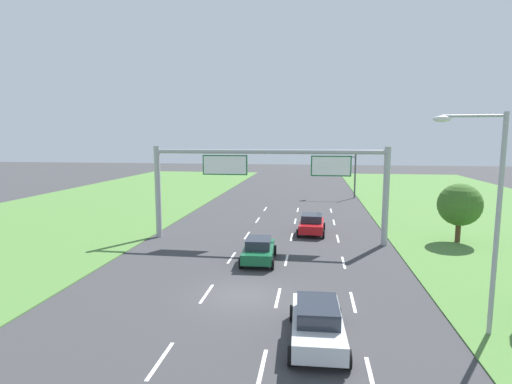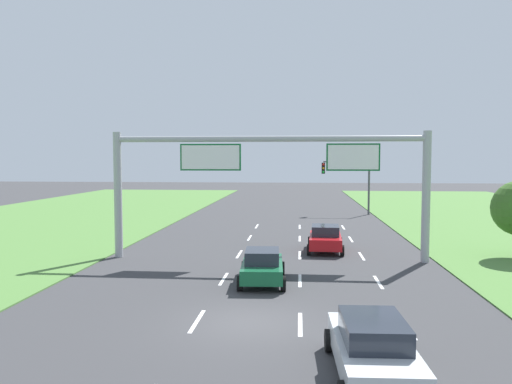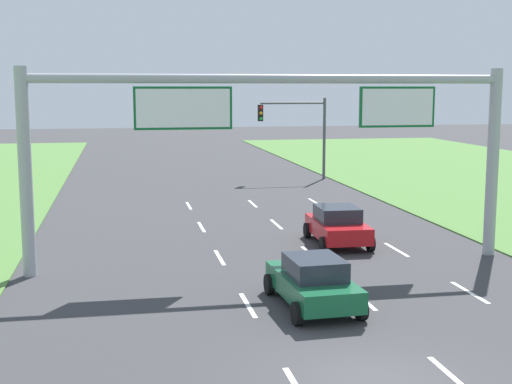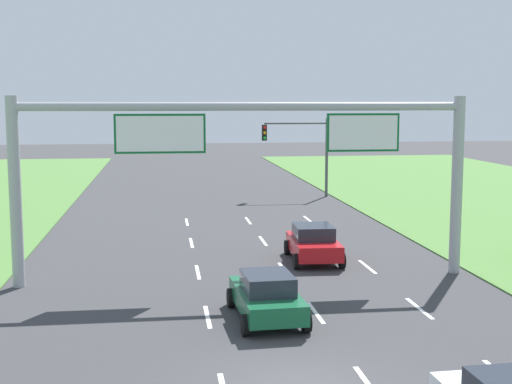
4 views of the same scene
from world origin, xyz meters
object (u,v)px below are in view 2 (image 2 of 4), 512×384
Objects in this scene: traffic_light_mast at (349,176)px; car_lead_silver at (373,347)px; car_near_red at (262,266)px; sign_gantry at (269,170)px; car_mid_lane at (325,238)px.

car_lead_silver is at bearing -94.69° from traffic_light_mast.
sign_gantry is at bearing 87.13° from car_near_red.
sign_gantry is at bearing 101.37° from car_lead_silver.
traffic_light_mast reaches higher than car_mid_lane.
sign_gantry reaches higher than traffic_light_mast.
car_lead_silver is at bearing -72.54° from car_near_red.
car_near_red is 6.58m from sign_gantry.
traffic_light_mast reaches higher than car_lead_silver.
car_mid_lane is 0.71× the size of traffic_light_mast.
sign_gantry is (-3.19, -2.78, 4.11)m from car_mid_lane.
traffic_light_mast is at bearing 74.09° from sign_gantry.
car_near_red is at bearing -103.14° from traffic_light_mast.
car_near_red is 8.52m from car_mid_lane.
traffic_light_mast is (3.09, 37.58, 3.08)m from car_lead_silver.
traffic_light_mast is (6.57, 28.15, 3.11)m from car_near_red.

